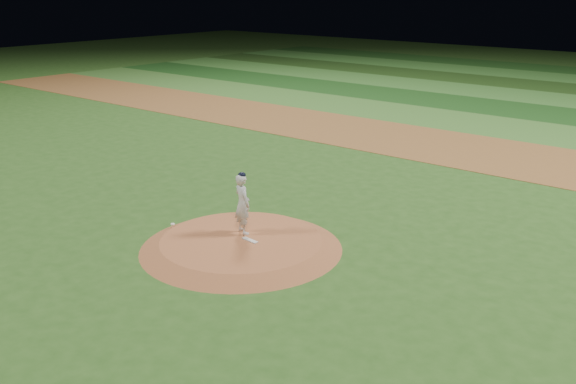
{
  "coord_description": "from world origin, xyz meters",
  "views": [
    {
      "loc": [
        11.25,
        -11.65,
        6.88
      ],
      "look_at": [
        0.0,
        2.0,
        1.1
      ],
      "focal_mm": 40.0,
      "sensor_mm": 36.0,
      "label": 1
    }
  ],
  "objects_px": {
    "pitcher_on_mound": "(242,203)",
    "rosin_bag": "(173,224)",
    "pitching_rubber": "(250,240)",
    "pitchers_mound": "(241,244)"
  },
  "relations": [
    {
      "from": "pitchers_mound",
      "to": "pitching_rubber",
      "type": "bearing_deg",
      "value": 19.03
    },
    {
      "from": "pitcher_on_mound",
      "to": "rosin_bag",
      "type": "bearing_deg",
      "value": -155.86
    },
    {
      "from": "pitchers_mound",
      "to": "pitching_rubber",
      "type": "height_order",
      "value": "pitching_rubber"
    },
    {
      "from": "pitching_rubber",
      "to": "pitcher_on_mound",
      "type": "xyz_separation_m",
      "value": [
        -0.54,
        0.31,
        0.85
      ]
    },
    {
      "from": "pitching_rubber",
      "to": "pitcher_on_mound",
      "type": "distance_m",
      "value": 1.05
    },
    {
      "from": "pitchers_mound",
      "to": "pitcher_on_mound",
      "type": "bearing_deg",
      "value": 127.19
    },
    {
      "from": "pitching_rubber",
      "to": "rosin_bag",
      "type": "height_order",
      "value": "rosin_bag"
    },
    {
      "from": "pitchers_mound",
      "to": "rosin_bag",
      "type": "distance_m",
      "value": 2.3
    },
    {
      "from": "pitching_rubber",
      "to": "rosin_bag",
      "type": "relative_size",
      "value": 4.13
    },
    {
      "from": "pitching_rubber",
      "to": "pitcher_on_mound",
      "type": "height_order",
      "value": "pitcher_on_mound"
    }
  ]
}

